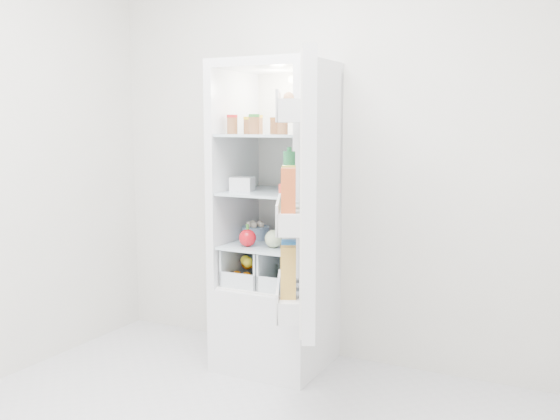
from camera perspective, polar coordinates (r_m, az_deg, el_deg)
The scene contains 19 objects.
room_walls at distance 2.50m, azimuth -9.16°, elevation 11.19°, with size 3.02×3.02×2.61m.
refrigerator at distance 3.75m, azimuth -0.07°, elevation -4.13°, with size 0.60×0.60×1.80m.
shelf_low at distance 3.68m, azimuth -0.51°, elevation -3.16°, with size 0.49×0.53×0.01m, color silver.
shelf_mid at distance 3.63m, azimuth -0.52°, elevation 1.64°, with size 0.49×0.53×0.01m, color silver.
shelf_top at distance 3.61m, azimuth -0.52°, elevation 6.86°, with size 0.49×0.53×0.01m, color silver.
crisper_left at distance 3.76m, azimuth -2.17°, elevation -4.95°, with size 0.23×0.46×0.22m, color silver, non-canonical shape.
crisper_right at distance 3.65m, azimuth 1.20°, elevation -5.33°, with size 0.23×0.46×0.22m, color silver, non-canonical shape.
condiment_jars at distance 3.55m, azimuth -1.47°, elevation 7.65°, with size 0.46×0.32×0.08m.
squeeze_bottle at distance 3.52m, azimuth 1.68°, elevation 8.46°, with size 0.05×0.05×0.18m, color white.
tub_white at distance 3.64m, azimuth -3.47°, elevation 2.40°, with size 0.12×0.12×0.08m, color silver.
tin_red at distance 3.35m, azimuth 0.72°, elevation 1.82°, with size 0.10×0.10×0.07m, color red.
tub_green at distance 3.75m, azimuth 1.24°, elevation 2.61°, with size 0.11×0.15×0.09m, color #3E8A51.
red_cabbage at distance 3.62m, azimuth 1.30°, elevation -1.72°, with size 0.19×0.19×0.19m, color #5E205A.
bell_pepper at distance 3.57m, azimuth -2.99°, elevation -2.56°, with size 0.10×0.10×0.10m, color red.
mushroom_bowl at distance 3.80m, azimuth -2.26°, elevation -2.09°, with size 0.17×0.17×0.08m, color #88A9CC.
salad_bag at distance 3.54m, azimuth -0.58°, elevation -2.65°, with size 0.10×0.10×0.10m, color #B0C191.
citrus_pile at distance 3.72m, azimuth -2.78°, elevation -5.41°, with size 0.20×0.24×0.16m.
veg_pile at distance 3.66m, azimuth 1.26°, elevation -6.06°, with size 0.16×0.30×0.10m.
fridge_door at distance 2.95m, azimuth 2.00°, elevation 1.07°, with size 0.39×0.57×1.30m.
Camera 1 is at (1.46, -2.02, 1.44)m, focal length 40.00 mm.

